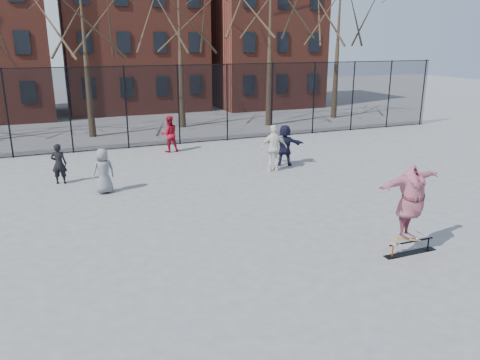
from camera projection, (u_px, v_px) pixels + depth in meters
name	position (u px, v px, depth m)	size (l,w,h in m)	color
ground	(265.00, 247.00, 12.07)	(100.00, 100.00, 0.00)	slate
skate_rail	(411.00, 248.00, 11.69)	(1.51, 0.23, 0.33)	black
skateboard	(407.00, 240.00, 11.56)	(0.81, 0.19, 0.10)	#A77E43
skater	(411.00, 203.00, 11.28)	(2.26, 0.61, 1.84)	#513B94
bystander_grey	(103.00, 171.00, 16.15)	(0.77, 0.50, 1.58)	slate
bystander_black	(59.00, 164.00, 17.22)	(0.55, 0.36, 1.52)	black
bystander_red	(169.00, 134.00, 22.18)	(0.84, 0.65, 1.72)	maroon
bystander_white	(274.00, 148.00, 18.88)	(1.11, 0.46, 1.89)	silver
bystander_navy	(285.00, 145.00, 19.75)	(1.63, 0.52, 1.75)	black
fence	(155.00, 105.00, 23.03)	(34.03, 0.07, 4.00)	black
rowhouses	(124.00, 27.00, 33.70)	(29.00, 7.00, 13.00)	maroon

